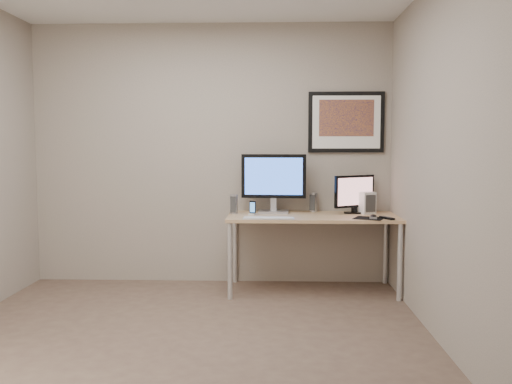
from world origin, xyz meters
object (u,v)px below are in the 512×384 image
monitor_large (274,180)px  monitor_tv (354,193)px  phone_dock (253,208)px  speaker_right (314,202)px  keyboard (269,218)px  fan_unit (368,203)px  framed_art (346,122)px  speaker_left (234,204)px  desk (312,222)px

monitor_large → monitor_tv: 0.79m
phone_dock → speaker_right: bearing=48.8°
monitor_large → speaker_right: (0.40, 0.10, -0.22)m
keyboard → fan_unit: (0.95, 0.41, 0.10)m
monitor_tv → phone_dock: bearing=156.3°
framed_art → monitor_large: (-0.72, -0.16, -0.57)m
speaker_left → phone_dock: bearing=-19.4°
desk → phone_dock: 0.58m
speaker_left → fan_unit: fan_unit is taller
monitor_tv → speaker_right: bearing=128.9°
desk → monitor_large: 0.56m
speaker_left → keyboard: bearing=-41.6°
framed_art → speaker_left: (-1.10, -0.25, -0.80)m
monitor_tv → keyboard: 0.95m
monitor_tv → desk: bearing=167.0°
keyboard → speaker_right: bearing=53.2°
speaker_left → speaker_right: (0.78, 0.20, -0.00)m
monitor_large → speaker_right: size_ratio=3.36×
monitor_large → fan_unit: monitor_large is taller
desk → speaker_left: (-0.75, 0.08, 0.16)m
speaker_left → framed_art: bearing=17.7°
monitor_large → phone_dock: size_ratio=4.68×
desk → fan_unit: (0.54, 0.13, 0.17)m
framed_art → speaker_left: 1.38m
desk → framed_art: 1.07m
monitor_tv → speaker_right: 0.42m
phone_dock → keyboard: (0.15, -0.27, -0.06)m
framed_art → speaker_right: size_ratio=3.99×
speaker_right → monitor_tv: bearing=5.7°
fan_unit → speaker_left: bearing=157.9°
monitor_large → monitor_tv: bearing=1.4°
keyboard → desk: bearing=35.8°
speaker_left → phone_dock: 0.21m
desk → keyboard: keyboard is taller
speaker_right → fan_unit: size_ratio=0.89×
speaker_right → fan_unit: 0.53m
framed_art → monitor_tv: 0.72m
framed_art → phone_dock: framed_art is taller
framed_art → keyboard: 1.32m
monitor_large → monitor_tv: size_ratio=1.52×
speaker_right → keyboard: bearing=-104.3°
desk → keyboard: (-0.41, -0.28, 0.07)m
monitor_tv → keyboard: bearing=174.7°
speaker_left → fan_unit: size_ratio=0.89×
framed_art → fan_unit: framed_art is taller
desk → keyboard: size_ratio=3.47×
desk → monitor_tv: (0.42, 0.15, 0.26)m
speaker_right → phone_dock: size_ratio=1.39×
monitor_large → monitor_tv: (0.78, -0.02, -0.12)m
speaker_left → keyboard: 0.50m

